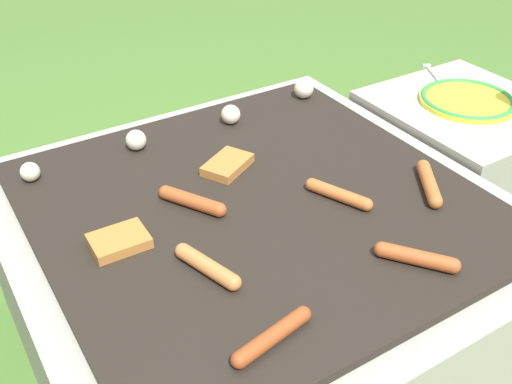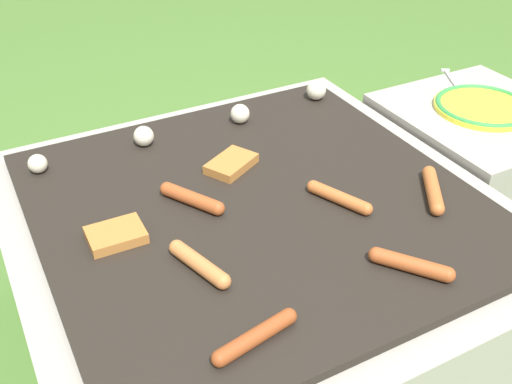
{
  "view_description": "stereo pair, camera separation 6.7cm",
  "coord_description": "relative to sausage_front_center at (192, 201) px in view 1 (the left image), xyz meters",
  "views": [
    {
      "loc": [
        -0.52,
        -0.83,
        1.12
      ],
      "look_at": [
        0.0,
        0.0,
        0.45
      ],
      "focal_mm": 42.0,
      "sensor_mm": 36.0,
      "label": 1
    },
    {
      "loc": [
        -0.46,
        -0.86,
        1.12
      ],
      "look_at": [
        0.0,
        0.0,
        0.45
      ],
      "focal_mm": 42.0,
      "sensor_mm": 36.0,
      "label": 2
    }
  ],
  "objects": [
    {
      "name": "side_ledge",
      "position": [
        0.82,
        0.03,
        -0.23
      ],
      "size": [
        0.43,
        0.46,
        0.43
      ],
      "color": "#9E998E",
      "rests_on": "ground_plane"
    },
    {
      "name": "sausage_back_center",
      "position": [
        0.26,
        -0.13,
        -0.0
      ],
      "size": [
        0.07,
        0.14,
        0.03
      ],
      "color": "#B7602D",
      "rests_on": "grill"
    },
    {
      "name": "sausage_front_right",
      "position": [
        -0.06,
        -0.37,
        -0.0
      ],
      "size": [
        0.15,
        0.05,
        0.03
      ],
      "color": "#93421E",
      "rests_on": "grill"
    },
    {
      "name": "bread_slice_center",
      "position": [
        0.13,
        0.09,
        -0.0
      ],
      "size": [
        0.13,
        0.12,
        0.02
      ],
      "color": "#B27033",
      "rests_on": "grill"
    },
    {
      "name": "sausage_mid_left",
      "position": [
        0.44,
        -0.2,
        0.0
      ],
      "size": [
        0.1,
        0.14,
        0.03
      ],
      "color": "#B7602D",
      "rests_on": "grill"
    },
    {
      "name": "plate_colorful",
      "position": [
        0.82,
        0.03,
        -0.01
      ],
      "size": [
        0.25,
        0.25,
        0.02
      ],
      "color": "yellow",
      "rests_on": "side_ledge"
    },
    {
      "name": "mushroom_row",
      "position": [
        0.18,
        0.27,
        0.01
      ],
      "size": [
        0.76,
        0.07,
        0.05
      ],
      "color": "beige",
      "rests_on": "grill"
    },
    {
      "name": "fork_utensil",
      "position": [
        0.87,
        0.2,
        -0.01
      ],
      "size": [
        0.1,
        0.17,
        0.01
      ],
      "color": "silver",
      "rests_on": "side_ledge"
    },
    {
      "name": "sausage_mid_right",
      "position": [
        0.25,
        -0.36,
        -0.0
      ],
      "size": [
        0.1,
        0.12,
        0.03
      ],
      "color": "#A34C23",
      "rests_on": "grill"
    },
    {
      "name": "sausage_front_center",
      "position": [
        0.0,
        0.0,
        0.0
      ],
      "size": [
        0.09,
        0.14,
        0.03
      ],
      "color": "#A34C23",
      "rests_on": "grill"
    },
    {
      "name": "grill",
      "position": [
        0.12,
        -0.05,
        -0.23
      ],
      "size": [
        0.95,
        0.95,
        0.43
      ],
      "color": "#9E998E",
      "rests_on": "ground_plane"
    },
    {
      "name": "sausage_back_left",
      "position": [
        -0.06,
        -0.19,
        -0.0
      ],
      "size": [
        0.06,
        0.14,
        0.03
      ],
      "color": "#C6753D",
      "rests_on": "grill"
    },
    {
      "name": "ground_plane",
      "position": [
        0.12,
        -0.05,
        -0.45
      ],
      "size": [
        14.0,
        14.0,
        0.0
      ],
      "primitive_type": "plane",
      "color": "#47702D"
    },
    {
      "name": "bread_slice_left",
      "position": [
        -0.17,
        -0.04,
        -0.0
      ],
      "size": [
        0.1,
        0.08,
        0.02
      ],
      "color": "#B27033",
      "rests_on": "grill"
    }
  ]
}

